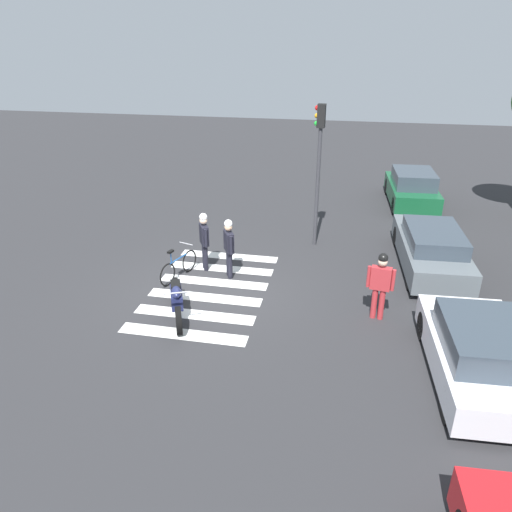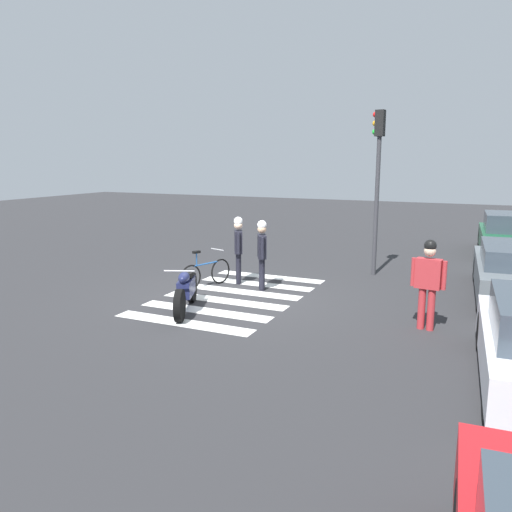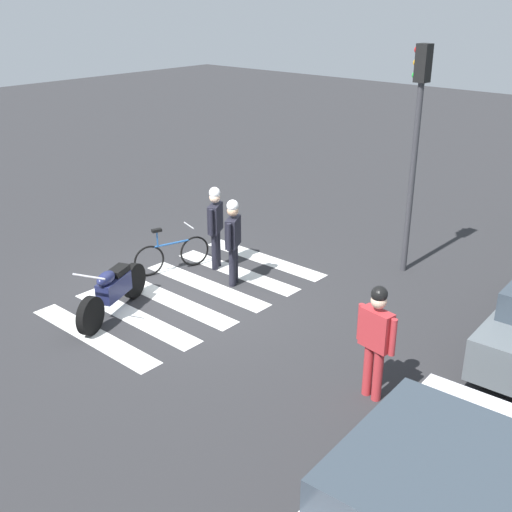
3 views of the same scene
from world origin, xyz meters
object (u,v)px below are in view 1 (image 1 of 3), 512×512
at_px(car_green_compact, 412,188).
at_px(police_motorcycle, 177,300).
at_px(officer_by_motorcycle, 204,237).
at_px(pedestrian_bystander, 380,282).
at_px(officer_on_foot, 229,244).
at_px(car_grey_coupe, 431,248).
at_px(traffic_light_pole, 319,155).
at_px(leaning_bicycle, 179,266).
at_px(car_white_van, 482,353).

bearing_deg(car_green_compact, police_motorcycle, -32.51).
relative_size(officer_by_motorcycle, pedestrian_bystander, 1.00).
bearing_deg(officer_on_foot, police_motorcycle, -17.34).
bearing_deg(officer_by_motorcycle, car_grey_coupe, 102.05).
height_order(officer_on_foot, car_green_compact, officer_on_foot).
distance_m(car_green_compact, car_grey_coupe, 6.10).
height_order(car_green_compact, traffic_light_pole, traffic_light_pole).
bearing_deg(leaning_bicycle, police_motorcycle, 18.53).
bearing_deg(car_grey_coupe, car_white_van, 3.40).
height_order(leaning_bicycle, officer_on_foot, officer_on_foot).
xyz_separation_m(pedestrian_bystander, traffic_light_pole, (-4.37, -1.93, 2.02)).
bearing_deg(traffic_light_pole, car_grey_coupe, 72.75).
relative_size(police_motorcycle, officer_by_motorcycle, 1.17).
height_order(car_green_compact, car_white_van, car_green_compact).
relative_size(pedestrian_bystander, car_white_van, 0.44).
relative_size(leaning_bicycle, officer_by_motorcycle, 0.92).
relative_size(leaning_bicycle, car_white_van, 0.41).
xyz_separation_m(police_motorcycle, car_green_compact, (-10.25, 6.53, 0.22)).
distance_m(pedestrian_bystander, traffic_light_pole, 5.19).
xyz_separation_m(officer_on_foot, traffic_light_pole, (-2.87, 2.22, 2.03)).
bearing_deg(car_green_compact, officer_by_motorcycle, -41.41).
relative_size(police_motorcycle, car_green_compact, 0.52).
xyz_separation_m(officer_by_motorcycle, car_green_compact, (-7.51, 6.62, -0.34)).
height_order(police_motorcycle, traffic_light_pole, traffic_light_pole).
bearing_deg(police_motorcycle, traffic_light_pole, 150.59).
bearing_deg(car_green_compact, car_white_van, 1.59).
bearing_deg(car_green_compact, leaning_bicycle, -41.14).
xyz_separation_m(officer_by_motorcycle, car_grey_coupe, (-1.41, 6.62, -0.39)).
height_order(officer_by_motorcycle, pedestrian_bystander, officer_by_motorcycle).
distance_m(police_motorcycle, car_green_compact, 12.15).
bearing_deg(leaning_bicycle, car_white_van, 67.27).
height_order(officer_on_foot, officer_by_motorcycle, officer_by_motorcycle).
height_order(car_grey_coupe, car_white_van, car_white_van).
xyz_separation_m(police_motorcycle, pedestrian_bystander, (-0.89, 4.90, 0.55)).
relative_size(leaning_bicycle, car_grey_coupe, 0.36).
height_order(officer_by_motorcycle, traffic_light_pole, traffic_light_pole).
relative_size(officer_on_foot, car_grey_coupe, 0.38).
height_order(police_motorcycle, car_grey_coupe, car_grey_coupe).
bearing_deg(officer_by_motorcycle, traffic_light_pole, 129.52).
bearing_deg(officer_on_foot, officer_by_motorcycle, -112.80).
height_order(police_motorcycle, car_green_compact, car_green_compact).
distance_m(leaning_bicycle, officer_by_motorcycle, 1.14).
distance_m(police_motorcycle, car_grey_coupe, 7.74).
bearing_deg(car_green_compact, car_grey_coupe, 0.02).
distance_m(officer_on_foot, car_grey_coupe, 6.06).
bearing_deg(pedestrian_bystander, officer_by_motorcycle, -110.35).
bearing_deg(car_white_van, car_grey_coupe, -176.60).
relative_size(car_grey_coupe, car_white_van, 1.15).
height_order(leaning_bicycle, car_grey_coupe, car_grey_coupe).
height_order(police_motorcycle, officer_on_foot, officer_on_foot).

